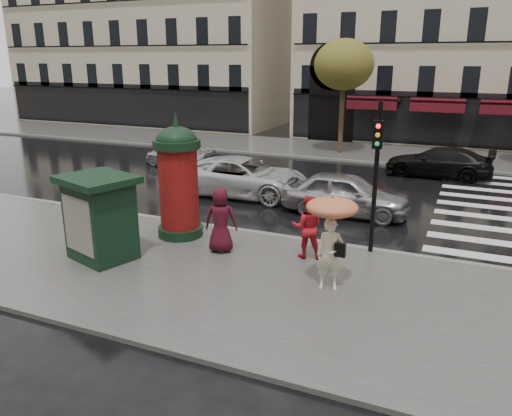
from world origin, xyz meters
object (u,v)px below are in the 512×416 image
at_px(morris_column, 178,178).
at_px(car_white, 243,177).
at_px(man_burgundy, 221,220).
at_px(woman_umbrella, 331,228).
at_px(woman_red, 307,227).
at_px(car_far_silver, 180,154).
at_px(newsstand, 100,217).
at_px(traffic_light, 376,164).
at_px(car_black, 438,162).
at_px(car_silver, 346,194).

distance_m(morris_column, car_white, 5.69).
bearing_deg(man_burgundy, woman_umbrella, 143.86).
bearing_deg(car_white, woman_red, -142.98).
distance_m(car_white, car_far_silver, 6.88).
height_order(woman_red, newsstand, newsstand).
bearing_deg(woman_umbrella, traffic_light, 80.33).
distance_m(traffic_light, car_black, 11.74).
height_order(traffic_light, car_black, traffic_light).
bearing_deg(car_black, woman_umbrella, -3.51).
distance_m(traffic_light, car_silver, 4.53).
bearing_deg(car_far_silver, man_burgundy, 39.93).
bearing_deg(morris_column, car_far_silver, 121.77).
relative_size(man_burgundy, car_black, 0.39).
distance_m(woman_umbrella, morris_column, 5.71).
bearing_deg(man_burgundy, woman_red, 174.66).
bearing_deg(morris_column, car_white, 94.00).
bearing_deg(car_far_silver, woman_red, 49.30).
height_order(man_burgundy, morris_column, morris_column).
bearing_deg(newsstand, car_silver, 53.95).
relative_size(woman_red, man_burgundy, 0.94).
relative_size(newsstand, car_black, 0.48).
bearing_deg(car_white, man_burgundy, -162.87).
height_order(traffic_light, newsstand, traffic_light).
distance_m(morris_column, car_far_silver, 11.37).
bearing_deg(man_burgundy, car_black, -129.52).
height_order(man_burgundy, newsstand, newsstand).
xyz_separation_m(woman_red, morris_column, (-4.27, 0.12, 0.98)).
relative_size(morris_column, car_silver, 0.85).
bearing_deg(man_burgundy, traffic_light, -176.33).
distance_m(morris_column, car_silver, 6.41).
relative_size(man_burgundy, car_white, 0.33).
xyz_separation_m(man_burgundy, car_black, (5.04, 13.18, -0.36)).
bearing_deg(car_white, traffic_light, -128.61).
distance_m(woman_red, traffic_light, 2.60).
bearing_deg(car_silver, car_far_silver, 63.21).
distance_m(woman_umbrella, traffic_light, 3.02).
bearing_deg(car_far_silver, newsstand, 25.08).
relative_size(newsstand, car_far_silver, 0.61).
bearing_deg(car_white, morris_column, -178.39).
bearing_deg(man_burgundy, newsstand, 13.67).
bearing_deg(woman_red, traffic_light, -164.66).
distance_m(woman_umbrella, newsstand, 6.46).
bearing_deg(traffic_light, morris_column, -170.73).
bearing_deg(woman_umbrella, morris_column, 161.30).
xyz_separation_m(woman_red, car_silver, (-0.06, 4.81, -0.24)).
bearing_deg(woman_umbrella, woman_red, 123.51).
distance_m(traffic_light, newsstand, 7.83).
xyz_separation_m(car_white, car_black, (7.25, 6.93, -0.08)).
relative_size(woman_umbrella, car_white, 0.42).
distance_m(car_white, car_black, 10.04).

